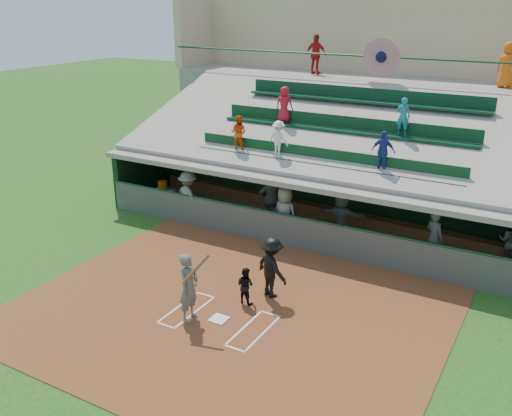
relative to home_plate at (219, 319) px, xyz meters
The scene contains 21 objects.
ground 0.04m from the home_plate, ahead, with size 100.00×100.00×0.00m, color #204F16.
dirt_slab 0.50m from the home_plate, 90.00° to the left, with size 11.00×9.00×0.02m, color brown.
home_plate is the anchor object (origin of this frame).
batters_box_chalk 0.01m from the home_plate, ahead, with size 2.65×1.85×0.01m.
dugout_floor 6.75m from the home_plate, 90.00° to the left, with size 16.00×3.50×0.04m, color gray.
concourse_slab 13.69m from the home_plate, 90.00° to the left, with size 20.00×3.00×4.60m, color gray.
grandstand 10.75m from the home_plate, 90.04° to the left, with size 20.40×10.40×7.80m.
batter_at_plate 1.17m from the home_plate, 153.10° to the right, with size 0.87×0.77×1.95m.
catcher 1.22m from the home_plate, 82.77° to the left, with size 0.50×0.39×1.04m, color black.
home_umpire 2.07m from the home_plate, 72.32° to the left, with size 1.12×0.64×1.73m, color black.
dugout_bench 7.90m from the home_plate, 91.82° to the left, with size 15.78×0.47×0.47m, color brown.
white_table 8.69m from the home_plate, 137.63° to the left, with size 0.83×0.62×0.72m, color silver.
water_cooler 8.75m from the home_plate, 137.49° to the left, with size 0.37×0.37×0.37m, color #CD5A0C.
dugout_player_a 7.08m from the home_plate, 132.07° to the left, with size 1.23×0.71×1.90m, color #5C5F5A.
dugout_player_b 6.66m from the home_plate, 106.15° to the left, with size 1.16×0.48×1.98m, color #5A5D57.
dugout_player_c 5.48m from the home_plate, 98.74° to the left, with size 0.94×0.61×1.91m, color #5B5E58.
dugout_player_d 6.44m from the home_plate, 82.76° to the left, with size 1.56×0.50×1.68m, color #61645E.
dugout_player_e 7.20m from the home_plate, 56.11° to the left, with size 0.65×0.43×1.78m, color #51544F.
dugout_player_f 9.31m from the home_plate, 49.18° to the left, with size 0.79×0.62×1.63m, color #585B56.
concourse_staff_a 14.64m from the home_plate, 104.22° to the left, with size 1.01×0.42×1.72m, color red.
concourse_staff_b 14.81m from the home_plate, 70.75° to the left, with size 0.83×0.54×1.70m, color #E85B0D.
Camera 1 is at (7.14, -10.63, 7.83)m, focal length 40.00 mm.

